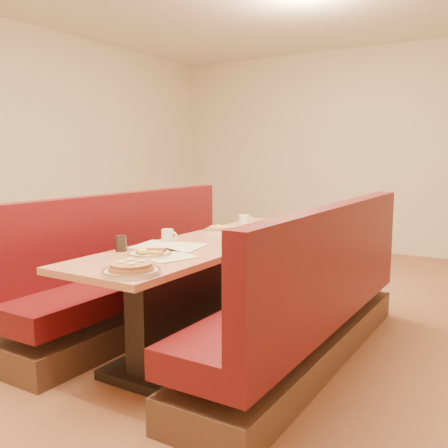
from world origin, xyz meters
The scene contains 19 objects.
ground centered at (0.00, 0.00, 0.00)m, with size 8.00×8.00×0.00m, color #9E6647.
room_envelope centered at (0.00, 0.00, 1.93)m, with size 6.04×8.04×2.82m.
diner_table centered at (0.00, 0.00, 0.37)m, with size 0.70×2.50×0.75m.
booth_left centered at (-0.73, 0.00, 0.36)m, with size 0.55×2.50×1.05m.
booth_right centered at (0.73, 0.00, 0.36)m, with size 0.55×2.50×1.05m.
placemat_near_left centered at (-0.12, -0.38, 0.75)m, with size 0.44×0.33×0.00m, color beige.
placemat_near_right centered at (0.04, -0.64, 0.75)m, with size 0.37×0.28×0.00m, color beige.
placemat_far_left centered at (-0.07, 0.50, 0.75)m, with size 0.35×0.26×0.00m, color beige.
placemat_far_right centered at (0.12, 0.88, 0.75)m, with size 0.45×0.34×0.00m, color beige.
pancake_plate centered at (0.19, -1.09, 0.77)m, with size 0.31×0.31×0.07m.
eggs_plate centered at (-0.04, -0.69, 0.77)m, with size 0.27×0.27×0.06m.
extra_plate_mid centered at (0.19, 0.67, 0.77)m, with size 0.24×0.24×0.05m.
extra_plate_far centered at (-0.19, 0.36, 0.77)m, with size 0.24×0.24×0.05m.
coffee_mug_a centered at (0.28, -0.10, 0.79)m, with size 0.11×0.08×0.08m.
coffee_mug_b centered at (-0.23, -0.25, 0.80)m, with size 0.12×0.08×0.09m.
coffee_mug_c centered at (0.20, 0.56, 0.79)m, with size 0.11×0.08×0.08m.
coffee_mug_d centered at (-0.15, 0.70, 0.80)m, with size 0.13×0.09×0.10m.
soda_tumbler_near centered at (-0.28, -0.67, 0.80)m, with size 0.07×0.07×0.10m.
soda_tumbler_mid centered at (0.22, -0.13, 0.81)m, with size 0.08×0.08×0.11m.
Camera 1 is at (1.90, -2.97, 1.36)m, focal length 40.00 mm.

